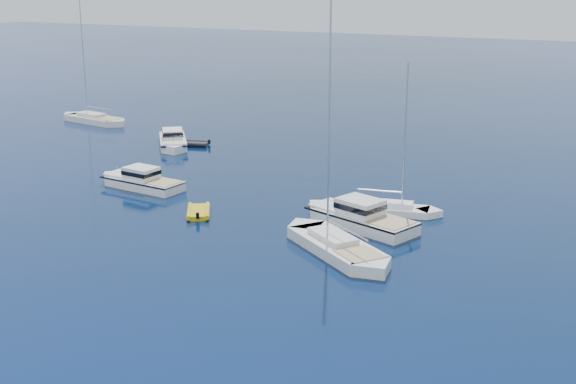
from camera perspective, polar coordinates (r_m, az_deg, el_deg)
name	(u,v)px	position (r m, az deg, el deg)	size (l,w,h in m)	color
motor_cruiser_centre	(358,226)	(58.32, 5.13, -2.48)	(3.18, 10.38, 2.72)	silver
motor_cruiser_far_l	(141,187)	(69.51, -10.79, 0.33)	(2.80, 9.14, 2.40)	white
motor_cruiser_horizon	(173,146)	(85.29, -8.44, 3.33)	(2.80, 9.14, 2.40)	white
sailboat_mid_r	(336,252)	(52.86, 3.57, -4.43)	(3.13, 12.04, 17.69)	silver
sailboat_centre	(391,213)	(61.64, 7.59, -1.54)	(2.18, 8.40, 12.35)	white
sailboat_far_l	(94,122)	(101.06, -14.08, 4.99)	(3.00, 11.52, 16.94)	silver
tender_yellow	(198,214)	(61.16, -6.60, -1.65)	(2.13, 3.93, 0.95)	gold
tender_grey_far	(192,146)	(85.48, -7.04, 3.41)	(2.10, 3.86, 0.95)	black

